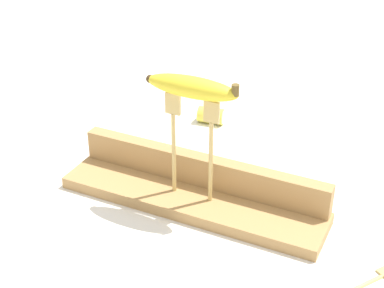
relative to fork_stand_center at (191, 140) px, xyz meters
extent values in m
plane|color=silver|center=(0.00, 0.00, -0.13)|extent=(3.00, 3.00, 0.00)
cube|color=#A87F4C|center=(0.00, 0.00, -0.12)|extent=(0.46, 0.11, 0.02)
cube|color=#A87F4C|center=(0.00, 0.04, -0.08)|extent=(0.45, 0.03, 0.05)
cylinder|color=tan|center=(-0.03, 0.00, -0.04)|extent=(0.01, 0.01, 0.15)
cube|color=tan|center=(-0.03, 0.00, 0.06)|extent=(0.03, 0.01, 0.04)
cylinder|color=tan|center=(0.03, 0.00, -0.04)|extent=(0.01, 0.01, 0.15)
cube|color=tan|center=(0.03, 0.00, 0.06)|extent=(0.03, 0.01, 0.04)
ellipsoid|color=yellow|center=(0.00, 0.00, 0.09)|extent=(0.15, 0.04, 0.03)
cylinder|color=brown|center=(0.07, 0.00, 0.10)|extent=(0.01, 0.01, 0.02)
sphere|color=#3F2D19|center=(-0.07, 0.00, 0.09)|extent=(0.01, 0.01, 0.01)
cylinder|color=#DBD147|center=(-0.10, 0.30, -0.11)|extent=(0.06, 0.04, 0.03)
cylinder|color=beige|center=(-0.07, 0.30, -0.11)|extent=(0.01, 0.03, 0.03)
camera|label=1|loc=(0.36, -0.74, 0.46)|focal=55.13mm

